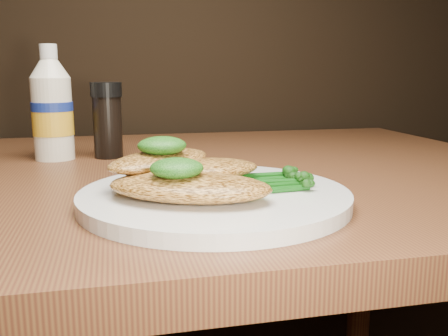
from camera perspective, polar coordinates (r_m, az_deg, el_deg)
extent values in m
cylinder|color=white|center=(0.54, -1.10, -3.35)|extent=(0.29, 0.29, 0.02)
ellipsoid|color=#CF8F41|center=(0.49, -4.01, -2.18)|extent=(0.19, 0.15, 0.03)
ellipsoid|color=#CF8F41|center=(0.54, -3.55, -0.20)|extent=(0.16, 0.09, 0.02)
ellipsoid|color=#CF8F41|center=(0.56, -7.38, 0.86)|extent=(0.15, 0.15, 0.02)
ellipsoid|color=black|center=(0.48, -5.49, -0.01)|extent=(0.06, 0.06, 0.02)
ellipsoid|color=black|center=(0.55, -7.18, 2.58)|extent=(0.06, 0.05, 0.02)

